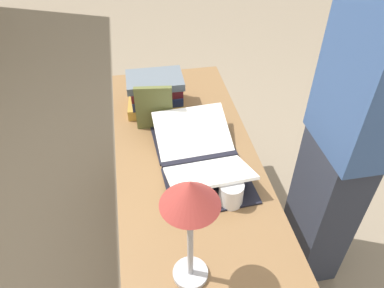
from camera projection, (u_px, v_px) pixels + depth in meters
ground_plane at (187, 248)px, 2.09m from camera, size 12.00×12.00×0.00m
reading_desk at (186, 170)px, 1.69m from camera, size 1.43×0.60×0.72m
open_book at (200, 156)px, 1.56m from camera, size 0.58×0.37×0.11m
book_stack_tall at (156, 93)px, 1.82m from camera, size 0.24×0.29×0.18m
book_standing_upright at (154, 108)px, 1.69m from camera, size 0.04×0.17×0.22m
reading_lamp at (190, 204)px, 0.96m from camera, size 0.16×0.16×0.43m
coffee_mug at (231, 193)px, 1.38m from camera, size 0.12×0.09×0.09m
person_reader at (345, 141)px, 1.51m from camera, size 0.36×0.22×1.69m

